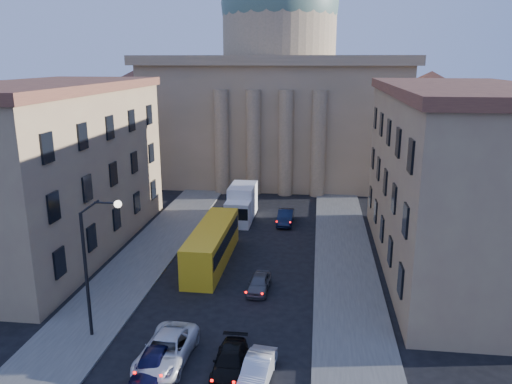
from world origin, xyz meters
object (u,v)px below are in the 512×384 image
at_px(street_lamp, 93,257).
at_px(city_bus, 212,244).
at_px(car_left_near, 152,364).
at_px(box_truck, 241,204).
at_px(car_right_near, 257,370).

height_order(street_lamp, city_bus, street_lamp).
bearing_deg(street_lamp, car_left_near, -36.60).
height_order(city_bus, box_truck, box_truck).
distance_m(car_left_near, car_right_near, 5.68).
distance_m(car_right_near, box_truck, 27.60).
bearing_deg(street_lamp, car_right_near, -17.15).
xyz_separation_m(car_left_near, box_truck, (0.64, 27.30, 1.00)).
bearing_deg(street_lamp, box_truck, 78.02).
distance_m(car_left_near, box_truck, 27.33).
bearing_deg(box_truck, car_left_near, -90.69).
relative_size(street_lamp, box_truck, 1.35).
bearing_deg(car_left_near, box_truck, 87.72).
height_order(street_lamp, box_truck, street_lamp).
distance_m(street_lamp, city_bus, 13.50).
xyz_separation_m(street_lamp, car_left_near, (4.45, -3.30, -4.59)).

